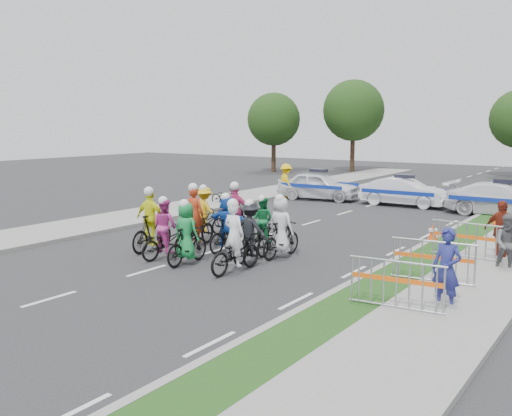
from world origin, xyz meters
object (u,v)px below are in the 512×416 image
Objects in this scene: rider_5 at (227,227)px; cone_0 at (433,233)px; rider_2 at (166,235)px; parked_bike at (225,197)px; barrier_2 at (466,242)px; rider_0 at (235,248)px; barrier_1 at (433,264)px; tree_0 at (274,119)px; tree_3 at (353,111)px; rider_9 at (236,219)px; spectator_0 at (447,269)px; rider_1 at (187,239)px; rider_8 at (263,228)px; rider_4 at (251,237)px; spectator_2 at (501,231)px; police_car_0 at (318,186)px; rider_10 at (205,217)px; marshal_hiviz at (286,181)px; rider_3 at (152,226)px; rider_7 at (281,233)px; rider_6 at (195,226)px; police_car_2 at (504,200)px; spectator_1 at (509,244)px; barrier_0 at (396,287)px; police_car_1 at (404,192)px.

cone_0 is (4.79, 4.71, -0.43)m from rider_5.
parked_bike is (-5.22, 9.59, -0.27)m from rider_2.
barrier_2 is at bearing -115.29° from parked_bike.
rider_0 is 4.96m from barrier_1.
tree_0 is at bearing 129.45° from barrier_1.
barrier_1 is 33.40m from tree_3.
rider_5 reaches higher than cone_0.
rider_9 is 8.36m from spectator_0.
rider_1 is 3.08m from rider_8.
rider_9 is (-0.71, 3.26, 0.05)m from rider_1.
barrier_1 is at bearing 126.78° from spectator_0.
spectator_2 is (5.78, 4.09, 0.17)m from rider_4.
rider_9 is 27.48m from tree_0.
rider_5 is (0.96, 1.67, 0.09)m from rider_2.
police_car_0 is 17.48m from spectator_0.
rider_0 reaches higher than rider_2.
rider_5 is at bearing -92.43° from rider_1.
rider_10 is at bearing -145.39° from spectator_2.
police_car_0 is 1.69m from marshal_hiviz.
rider_10 is at bearing -169.71° from barrier_2.
rider_2 reaches higher than police_car_0.
rider_3 is 2.55m from rider_10.
rider_7 is at bearing 156.65° from marshal_hiviz.
rider_9 reaches higher than rider_0.
rider_1 reaches higher than rider_4.
rider_7 is at bearing 170.02° from spectator_0.
rider_1 is 6.52m from barrier_1.
barrier_1 is at bearing -176.30° from rider_4.
barrier_1 is at bearing -80.45° from spectator_2.
police_car_0 is 2.29× the size of marshal_hiviz.
rider_8 is 0.85× the size of barrier_1.
rider_5 is 0.87× the size of rider_6.
rider_9 is at bearing 151.73° from police_car_2.
rider_8 is at bearing 176.75° from spectator_1.
rider_2 is at bearing -168.51° from barrier_1.
police_car_0 is at bearing -87.67° from rider_6.
rider_0 is 1.13× the size of spectator_2.
rider_3 is at bearing 33.29° from rider_5.
rider_2 is at bearing 115.94° from rider_10.
rider_3 is 3.34m from rider_4.
marshal_hiviz is (-5.52, 10.41, 0.28)m from rider_8.
rider_8 is 5.56m from cone_0.
rider_6 is 9.36m from parked_bike.
rider_10 is at bearing -69.63° from rider_6.
rider_3 reaches higher than barrier_0.
rider_3 reaches higher than rider_8.
marshal_hiviz reaches higher than parked_bike.
rider_0 reaches higher than police_car_1.
rider_4 is (1.28, 1.27, -0.02)m from rider_1.
rider_1 is at bearing -150.81° from parked_bike.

